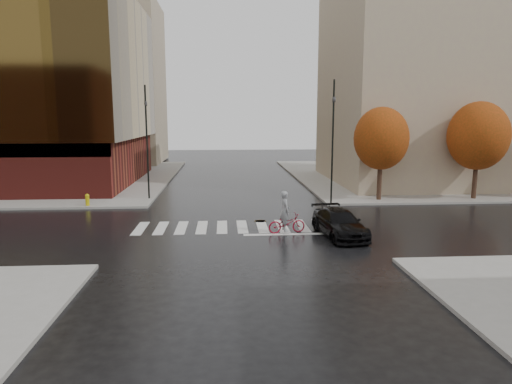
{
  "coord_description": "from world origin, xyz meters",
  "views": [
    {
      "loc": [
        -0.95,
        -23.83,
        5.95
      ],
      "look_at": [
        0.73,
        0.04,
        2.0
      ],
      "focal_mm": 32.0,
      "sensor_mm": 36.0,
      "label": 1
    }
  ],
  "objects_px": {
    "cyclist": "(286,219)",
    "traffic_light_nw": "(147,134)",
    "fire_hydrant": "(87,199)",
    "sedan": "(339,223)",
    "traffic_light_ne": "(333,132)"
  },
  "relations": [
    {
      "from": "fire_hydrant",
      "to": "traffic_light_ne",
      "type": "bearing_deg",
      "value": -0.7
    },
    {
      "from": "cyclist",
      "to": "traffic_light_ne",
      "type": "xyz_separation_m",
      "value": [
        4.08,
        7.3,
        4.2
      ]
    },
    {
      "from": "cyclist",
      "to": "traffic_light_nw",
      "type": "relative_size",
      "value": 0.28
    },
    {
      "from": "cyclist",
      "to": "fire_hydrant",
      "type": "distance_m",
      "value": 14.33
    },
    {
      "from": "sedan",
      "to": "traffic_light_nw",
      "type": "relative_size",
      "value": 0.57
    },
    {
      "from": "sedan",
      "to": "traffic_light_nw",
      "type": "bearing_deg",
      "value": 129.04
    },
    {
      "from": "cyclist",
      "to": "traffic_light_nw",
      "type": "xyz_separation_m",
      "value": [
        -8.59,
        10.0,
        4.04
      ]
    },
    {
      "from": "traffic_light_ne",
      "to": "fire_hydrant",
      "type": "bearing_deg",
      "value": -24.93
    },
    {
      "from": "cyclist",
      "to": "fire_hydrant",
      "type": "bearing_deg",
      "value": 48.92
    },
    {
      "from": "cyclist",
      "to": "sedan",
      "type": "bearing_deg",
      "value": -116.64
    },
    {
      "from": "traffic_light_nw",
      "to": "traffic_light_ne",
      "type": "height_order",
      "value": "traffic_light_ne"
    },
    {
      "from": "sedan",
      "to": "fire_hydrant",
      "type": "height_order",
      "value": "sedan"
    },
    {
      "from": "fire_hydrant",
      "to": "sedan",
      "type": "bearing_deg",
      "value": -29.26
    },
    {
      "from": "sedan",
      "to": "cyclist",
      "type": "bearing_deg",
      "value": 155.9
    },
    {
      "from": "sedan",
      "to": "fire_hydrant",
      "type": "relative_size",
      "value": 5.76
    }
  ]
}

